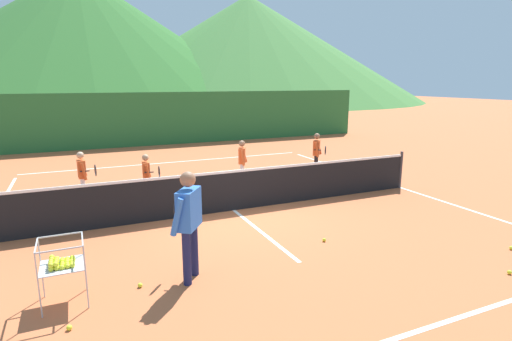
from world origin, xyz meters
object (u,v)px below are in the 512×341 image
(student_3, at_px, (317,150))
(ball_cart, at_px, (61,263))
(tennis_ball_0, at_px, (324,240))
(tennis_ball_2, at_px, (509,272))
(tennis_net, at_px, (233,190))
(tennis_ball_1, at_px, (140,285))
(student_1, at_px, (147,173))
(instructor, at_px, (189,216))
(student_0, at_px, (82,172))
(tennis_ball_5, at_px, (511,248))
(tennis_ball_3, at_px, (69,328))
(student_2, at_px, (242,158))

(student_3, bearing_deg, ball_cart, -144.95)
(tennis_ball_0, height_order, tennis_ball_2, same)
(tennis_ball_2, bearing_deg, ball_cart, 163.08)
(tennis_net, height_order, tennis_ball_1, tennis_net)
(ball_cart, bearing_deg, tennis_ball_0, 4.81)
(student_1, bearing_deg, tennis_net, -42.36)
(instructor, relative_size, student_1, 1.40)
(student_0, height_order, student_3, student_3)
(student_0, distance_m, tennis_ball_5, 9.48)
(tennis_net, bearing_deg, tennis_ball_1, -132.21)
(tennis_net, distance_m, student_3, 4.38)
(student_1, bearing_deg, ball_cart, -113.05)
(tennis_net, relative_size, tennis_ball_1, 150.83)
(student_3, relative_size, tennis_ball_1, 20.19)
(instructor, height_order, tennis_ball_2, instructor)
(student_0, bearing_deg, tennis_ball_5, -42.52)
(tennis_net, height_order, tennis_ball_3, tennis_net)
(ball_cart, height_order, tennis_ball_3, ball_cart)
(student_2, xyz_separation_m, tennis_ball_2, (1.72, -6.97, -0.76))
(student_2, xyz_separation_m, tennis_ball_5, (2.67, -6.36, -0.76))
(student_0, relative_size, tennis_ball_2, 18.92)
(tennis_ball_0, bearing_deg, tennis_ball_2, -50.35)
(instructor, bearing_deg, student_2, 59.92)
(ball_cart, distance_m, tennis_ball_2, 6.74)
(student_3, bearing_deg, tennis_ball_2, -97.29)
(instructor, relative_size, tennis_ball_5, 25.09)
(student_0, distance_m, tennis_ball_2, 9.26)
(tennis_net, relative_size, tennis_ball_2, 150.83)
(student_2, height_order, tennis_ball_2, student_2)
(instructor, xyz_separation_m, tennis_ball_2, (4.65, -1.92, -0.99))
(student_0, relative_size, tennis_ball_0, 18.92)
(tennis_ball_1, bearing_deg, tennis_ball_3, -142.67)
(tennis_net, height_order, student_1, student_1)
(student_2, height_order, tennis_ball_1, student_2)
(student_3, height_order, tennis_ball_5, student_3)
(tennis_ball_0, bearing_deg, student_0, 131.13)
(tennis_net, bearing_deg, student_0, 145.68)
(student_1, relative_size, tennis_ball_2, 17.90)
(student_1, height_order, tennis_ball_1, student_1)
(student_1, distance_m, tennis_ball_5, 8.00)
(student_0, xyz_separation_m, tennis_ball_0, (4.08, -4.67, -0.74))
(instructor, relative_size, student_0, 1.33)
(tennis_ball_1, bearing_deg, student_1, 78.84)
(tennis_ball_0, distance_m, tennis_ball_2, 3.03)
(student_1, height_order, tennis_ball_3, student_1)
(tennis_ball_0, relative_size, tennis_ball_2, 1.00)
(student_3, relative_size, tennis_ball_3, 20.19)
(student_3, xyz_separation_m, tennis_ball_3, (-7.28, -5.86, -0.79))
(tennis_ball_3, bearing_deg, tennis_ball_5, -4.86)
(tennis_net, bearing_deg, tennis_ball_2, -59.69)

